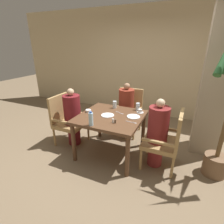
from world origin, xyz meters
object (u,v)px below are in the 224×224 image
diner_in_left_chair (73,117)px  chair_far_side (128,110)px  chair_left_side (67,119)px  plate_main_right (133,117)px  diner_in_far_chair (126,109)px  plate_main_left (108,115)px  glass_tall_mid (138,107)px  bowl_small (88,111)px  glass_tall_near (115,105)px  chair_right_side (167,139)px  diner_in_right_chair (157,133)px  teacup_with_saucer (140,111)px  water_bottle (91,119)px

diner_in_left_chair → chair_far_side: (0.81, 0.94, -0.07)m
chair_left_side → plate_main_right: bearing=4.7°
diner_in_left_chair → chair_far_side: diner_in_left_chair is taller
diner_in_far_chair → plate_main_left: (-0.05, -0.81, 0.16)m
chair_far_side → diner_in_far_chair: bearing=-90.0°
chair_far_side → glass_tall_mid: (0.34, -0.49, 0.30)m
bowl_small → glass_tall_near: 0.52m
plate_main_right → chair_right_side: bearing=-10.5°
chair_right_side → diner_in_left_chair: bearing=180.0°
diner_in_left_chair → diner_in_right_chair: 1.62m
chair_left_side → teacup_with_saucer: bearing=14.0°
teacup_with_saucer → water_bottle: (-0.54, -0.81, 0.08)m
chair_left_side → bowl_small: 0.57m
diner_in_left_chair → plate_main_left: (0.75, -0.02, 0.16)m
plate_main_left → bowl_small: bearing=178.2°
chair_left_side → teacup_with_saucer: size_ratio=7.73×
diner_in_far_chair → water_bottle: size_ratio=5.13×
chair_left_side → glass_tall_near: (0.87, 0.38, 0.30)m
glass_tall_near → diner_in_left_chair: bearing=-152.1°
diner_in_right_chair → teacup_with_saucer: 0.55m
chair_far_side → water_bottle: size_ratio=4.33×
chair_far_side → diner_in_right_chair: (0.81, -0.94, 0.07)m
diner_in_right_chair → plate_main_left: (-0.86, -0.02, 0.16)m
chair_left_side → water_bottle: 1.02m
chair_left_side → bowl_small: chair_left_side is taller
diner_in_right_chair → plate_main_left: bearing=-179.0°
diner_in_left_chair → glass_tall_near: diner_in_left_chair is taller
teacup_with_saucer → diner_in_left_chair: bearing=-164.3°
diner_in_far_chair → plate_main_left: diner_in_far_chair is taller
teacup_with_saucer → glass_tall_near: 0.52m
water_bottle → glass_tall_mid: size_ratio=1.64×
diner_in_far_chair → plate_main_right: (0.37, -0.68, 0.16)m
chair_left_side → teacup_with_saucer: (1.38, 0.35, 0.25)m
water_bottle → plate_main_left: bearing=81.9°
chair_far_side → plate_main_left: chair_far_side is taller
glass_tall_near → chair_far_side: bearing=80.8°
plate_main_left → chair_left_side: bearing=179.0°
plate_main_left → chair_right_side: bearing=0.9°
chair_right_side → glass_tall_mid: chair_right_side is taller
chair_far_side → diner_in_far_chair: size_ratio=0.85×
diner_in_right_chair → chair_left_side: bearing=180.0°
chair_far_side → plate_main_right: chair_far_side is taller
diner_in_far_chair → chair_right_side: bearing=-39.6°
diner_in_left_chair → plate_main_left: diner_in_left_chair is taller
plate_main_right → bowl_small: bowl_small is taller
diner_in_left_chair → plate_main_right: 1.20m
chair_left_side → bowl_small: size_ratio=9.62×
diner_in_far_chair → plate_main_left: size_ratio=5.15×
chair_right_side → glass_tall_mid: size_ratio=7.12×
diner_in_far_chair → chair_right_side: (0.96, -0.79, -0.08)m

